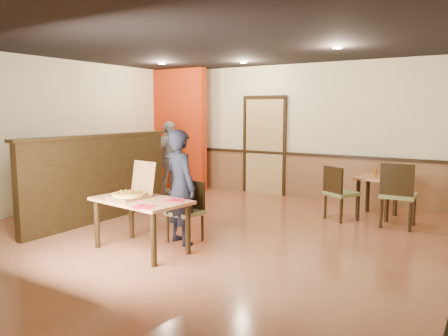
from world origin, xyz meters
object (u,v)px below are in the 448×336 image
object	(u,v)px
main_table	(141,207)
pizza_box	(132,193)
condiment	(375,172)
side_chair_left	(339,191)
passerby	(169,158)
side_table	(377,187)
side_chair_right	(398,193)
diner	(181,187)
diner_chair	(188,209)

from	to	relation	value
main_table	pizza_box	size ratio (longest dim) A/B	2.44
pizza_box	condiment	xyz separation A→B (m)	(2.29, 3.58, 0.02)
side_chair_left	passerby	bearing A→B (deg)	25.36
main_table	side_table	xyz separation A→B (m)	(2.16, 3.59, -0.06)
side_chair_right	diner	world-z (taller)	diner
diner_chair	passerby	world-z (taller)	passerby
diner_chair	condiment	size ratio (longest dim) A/B	5.83
diner_chair	pizza_box	xyz separation A→B (m)	(-0.42, -0.68, 0.29)
passerby	condiment	size ratio (longest dim) A/B	11.14
diner	condiment	world-z (taller)	diner
side_chair_right	pizza_box	distance (m)	4.06
diner_chair	side_chair_right	size ratio (longest dim) A/B	0.81
diner_chair	pizza_box	bearing A→B (deg)	-117.91
side_table	pizza_box	bearing A→B (deg)	-123.25
pizza_box	side_table	bearing A→B (deg)	63.91
side_chair_left	side_chair_right	world-z (taller)	side_chair_right
side_table	diner	xyz separation A→B (m)	(-1.94, -3.04, 0.26)
diner_chair	main_table	bearing A→B (deg)	-105.09
side_chair_right	diner	distance (m)	3.40
diner_chair	side_table	xyz separation A→B (m)	(1.92, 2.90, 0.07)
diner_chair	side_table	size ratio (longest dim) A/B	1.19
diner_chair	side_chair_right	bearing A→B (deg)	47.39
side_chair_left	diner	distance (m)	2.85
side_table	passerby	bearing A→B (deg)	-175.64
side_table	passerby	size ratio (longest dim) A/B	0.44
pizza_box	passerby	bearing A→B (deg)	129.01
side_chair_right	diner	size ratio (longest dim) A/B	0.66
main_table	condiment	world-z (taller)	condiment
main_table	diner_chair	bearing A→B (deg)	78.55
side_chair_right	side_table	bearing A→B (deg)	-55.63
side_chair_right	condiment	world-z (taller)	side_chair_right
side_chair_right	pizza_box	size ratio (longest dim) A/B	1.84
diner_chair	side_chair_right	xyz separation A→B (m)	(2.38, 2.27, 0.11)
main_table	side_chair_left	distance (m)	3.42
side_chair_right	condiment	distance (m)	0.83
diner_chair	side_table	distance (m)	3.48
side_chair_right	passerby	world-z (taller)	passerby
side_chair_right	condiment	xyz separation A→B (m)	(-0.50, 0.63, 0.20)
diner_chair	condiment	xyz separation A→B (m)	(1.88, 2.90, 0.31)
diner	passerby	bearing A→B (deg)	-27.87
side_chair_left	pizza_box	world-z (taller)	pizza_box
side_chair_right	side_table	world-z (taller)	side_chair_right
side_chair_left	diner	size ratio (longest dim) A/B	0.58
main_table	passerby	xyz separation A→B (m)	(-2.19, 3.26, 0.22)
side_chair_right	passerby	size ratio (longest dim) A/B	0.64
diner_chair	diner	xyz separation A→B (m)	(-0.01, -0.14, 0.33)
side_chair_right	side_chair_left	bearing A→B (deg)	-2.50
side_table	diner	distance (m)	3.61
side_chair_left	main_table	bearing A→B (deg)	90.08
pizza_box	main_table	bearing A→B (deg)	0.63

